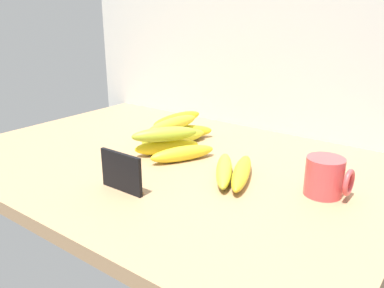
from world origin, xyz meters
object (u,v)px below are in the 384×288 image
Objects in this scene: banana_1 at (241,173)px; banana_4 at (183,154)px; banana_3 at (174,138)px; banana_7 at (173,124)px; banana_8 at (165,134)px; banana_5 at (179,133)px; coffee_mug at (326,177)px; banana_0 at (167,147)px; chalkboard_sign at (122,173)px; banana_2 at (224,170)px; banana_6 at (177,119)px.

banana_4 reaches higher than banana_1.
banana_7 reaches higher than banana_3.
banana_8 is (-5.55, -0.25, 4.06)cm from banana_4.
banana_5 is 1.02× the size of banana_7.
banana_8 is at bearing 176.10° from banana_1.
coffee_mug reaches higher than banana_8.
banana_8 is (5.83, -13.15, 3.85)cm from banana_5.
banana_5 is 14.89cm from banana_8.
banana_4 is at bearing -40.50° from banana_3.
banana_0 is 0.86× the size of banana_1.
chalkboard_sign is 23.43cm from banana_0.
banana_5 reaches higher than banana_2.
banana_4 is 1.00× the size of banana_8.
banana_2 is 1.06× the size of banana_6.
banana_3 is at bearing 172.56° from coffee_mug.
banana_0 is 20.41cm from banana_2.
banana_8 reaches higher than banana_5.
banana_4 is (-17.82, 1.84, 0.07)cm from banana_1.
banana_0 is at bearing 106.89° from chalkboard_sign.
banana_0 is 0.88× the size of banana_3.
coffee_mug is 0.48× the size of banana_7.
banana_0 is 0.87× the size of banana_2.
banana_6 is at bearing 110.48° from chalkboard_sign.
banana_3 is at bearing 88.41° from banana_7.
banana_0 is 0.99× the size of banana_4.
banana_2 is (-3.89, -0.71, -0.04)cm from banana_1.
chalkboard_sign is at bearing -145.71° from coffee_mug.
banana_4 is at bearing -46.88° from banana_6.
banana_8 reaches higher than banana_4.
banana_8 is at bearing 106.48° from chalkboard_sign.
coffee_mug reaches higher than banana_1.
banana_1 is (23.96, -2.99, -0.21)cm from banana_0.
banana_3 is at bearing 155.54° from banana_2.
coffee_mug is 35.24cm from banana_4.
chalkboard_sign reaches higher than coffee_mug.
banana_6 reaches higher than banana_4.
banana_7 is at bearing 117.15° from banana_0.
banana_6 is (-0.71, 0.01, 3.87)cm from banana_5.
banana_0 is (-41.24, -1.14, -1.98)cm from coffee_mug.
banana_4 is 6.88cm from banana_8.
chalkboard_sign is 21.94cm from banana_8.
banana_6 is at bearing 167.32° from coffee_mug.
chalkboard_sign is at bearing -131.58° from banana_1.
banana_7 is at bearing 140.87° from banana_4.
chalkboard_sign reaches higher than banana_0.
banana_0 is 8.44cm from banana_7.
banana_5 is 1.14× the size of banana_8.
chalkboard_sign reaches higher than banana_1.
banana_7 is at bearing -91.59° from banana_3.
banana_2 is at bearing -31.39° from banana_5.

